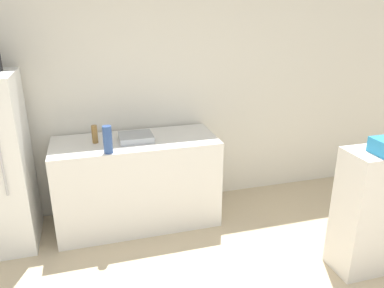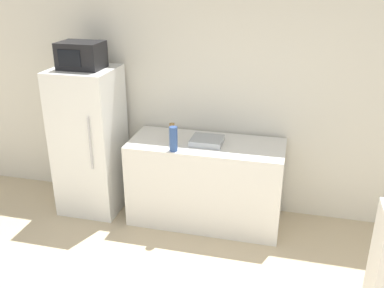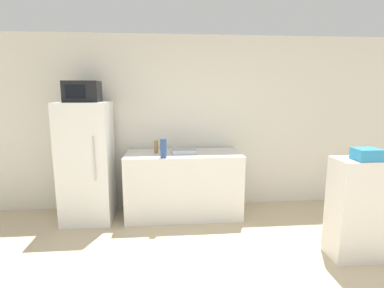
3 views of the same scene
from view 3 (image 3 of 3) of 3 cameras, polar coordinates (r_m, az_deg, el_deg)
wall_back at (r=4.59m, az=-0.60°, el=3.96°), size 8.00×0.06×2.60m
refrigerator at (r=4.38m, az=-19.37°, el=-3.29°), size 0.67×0.66×1.65m
microwave at (r=4.26m, az=-20.16°, el=9.37°), size 0.44×0.34×0.28m
counter at (r=4.36m, az=-1.65°, el=-7.65°), size 1.63×0.68×0.93m
sink_basin at (r=4.23m, az=-1.56°, el=-1.33°), size 0.33×0.29×0.06m
bottle_tall at (r=3.94m, az=-5.47°, el=-0.81°), size 0.08×0.08×0.25m
bottle_short at (r=4.25m, az=-6.84°, el=-0.56°), size 0.06×0.06×0.18m
shelf_cabinet at (r=3.76m, az=29.93°, el=-10.66°), size 0.70×0.35×1.10m
basket at (r=3.50m, az=30.31°, el=-1.72°), size 0.25×0.20×0.12m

